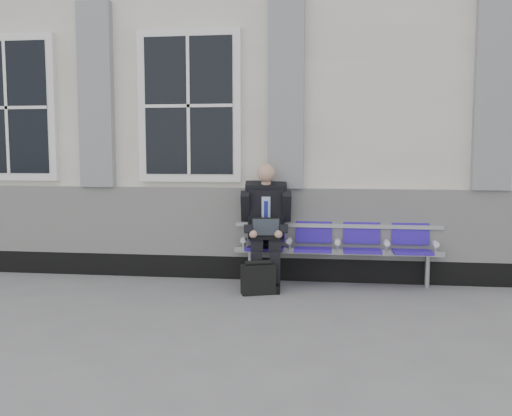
# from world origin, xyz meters

# --- Properties ---
(ground) EXTENTS (70.00, 70.00, 0.00)m
(ground) POSITION_xyz_m (0.00, 0.00, 0.00)
(ground) COLOR slate
(ground) RESTS_ON ground
(station_building) EXTENTS (14.40, 4.40, 4.49)m
(station_building) POSITION_xyz_m (-0.02, 3.47, 2.22)
(station_building) COLOR silver
(station_building) RESTS_ON ground
(bench) EXTENTS (2.60, 0.47, 0.91)m
(bench) POSITION_xyz_m (2.27, 1.32, 0.55)
(bench) COLOR #9EA0A3
(bench) RESTS_ON ground
(businessman) EXTENTS (0.65, 0.88, 1.52)m
(businessman) POSITION_xyz_m (1.38, 1.18, 0.81)
(businessman) COLOR black
(businessman) RESTS_ON ground
(briefcase) EXTENTS (0.42, 0.29, 0.40)m
(briefcase) POSITION_xyz_m (1.34, 0.69, 0.18)
(briefcase) COLOR black
(briefcase) RESTS_ON ground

